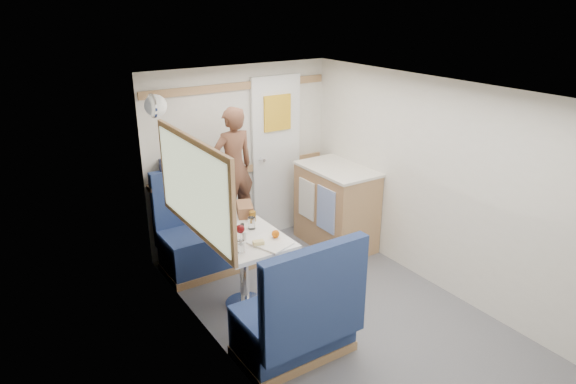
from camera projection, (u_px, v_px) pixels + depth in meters
floor at (371, 337)px, 4.28m from camera, size 4.50×4.50×0.00m
ceiling at (388, 98)px, 3.57m from camera, size 4.50×4.50×0.00m
wall_back at (240, 157)px, 5.69m from camera, size 2.20×0.02×2.00m
wall_left at (253, 267)px, 3.36m from camera, size 0.02×4.50×2.00m
wall_right at (473, 200)px, 4.48m from camera, size 0.02×4.50×2.00m
oak_trim_low at (242, 170)px, 5.72m from camera, size 2.15×0.02×0.08m
oak_trim_high at (239, 86)px, 5.39m from camera, size 2.15×0.02×0.08m
side_window at (193, 187)px, 4.07m from camera, size 0.04×1.30×0.72m
rear_door at (276, 154)px, 5.90m from camera, size 0.62×0.12×1.86m
dinette_table at (243, 250)px, 4.53m from camera, size 0.62×0.92×0.72m
bench_far at (204, 241)px, 5.30m from camera, size 0.90×0.59×1.05m
bench_near at (298, 324)px, 3.95m from camera, size 0.90×0.59×1.05m
ledge at (191, 181)px, 5.30m from camera, size 0.90×0.14×0.04m
dome_light at (155, 106)px, 4.58m from camera, size 0.20×0.20×0.20m
galley_counter at (336, 206)px, 5.74m from camera, size 0.57×0.92×0.92m
person at (233, 167)px, 5.14m from camera, size 0.46×0.32×1.22m
duffel_bag at (184, 170)px, 5.21m from camera, size 0.52×0.35×0.23m
tray at (270, 243)px, 4.30m from camera, size 0.34×0.39×0.02m
orange_fruit at (276, 234)px, 4.36m from camera, size 0.07×0.07×0.07m
cheese_block at (258, 243)px, 4.25m from camera, size 0.10×0.07×0.03m
wine_glass at (240, 230)px, 4.27m from camera, size 0.08×0.08×0.17m
tumbler_left at (241, 247)px, 4.14m from camera, size 0.06×0.06×0.10m
tumbler_mid at (211, 223)px, 4.55m from camera, size 0.07×0.07×0.11m
tumbler_right at (252, 223)px, 4.57m from camera, size 0.07×0.07×0.11m
beer_glass at (253, 216)px, 4.72m from camera, size 0.06×0.06×0.10m
pepper_grinder at (242, 228)px, 4.49m from camera, size 0.03×0.03×0.09m
salt_grinder at (244, 236)px, 4.34m from camera, size 0.03×0.03×0.08m
bread_loaf at (245, 209)px, 4.86m from camera, size 0.23×0.29×0.11m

